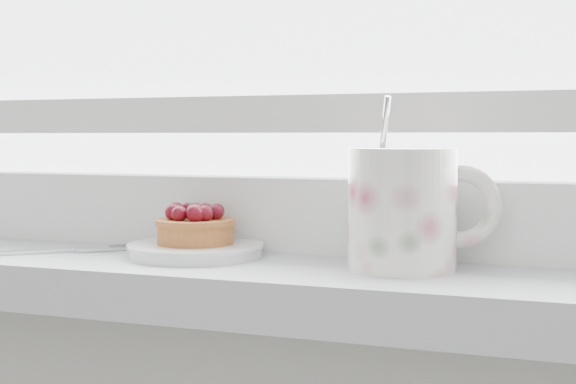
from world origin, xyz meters
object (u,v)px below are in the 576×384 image
at_px(raspberry_tart, 195,226).
at_px(floral_mug, 406,206).
at_px(saucer, 196,250).
at_px(fork, 32,251).

xyz_separation_m(raspberry_tart, floral_mug, (0.19, -0.00, 0.02)).
bearing_deg(floral_mug, saucer, 178.85).
bearing_deg(raspberry_tart, saucer, 31.71).
relative_size(raspberry_tart, floral_mug, 0.51).
distance_m(saucer, fork, 0.16).
xyz_separation_m(floral_mug, fork, (-0.35, -0.03, -0.05)).
bearing_deg(fork, raspberry_tart, 12.99).
bearing_deg(saucer, floral_mug, -1.15).
height_order(raspberry_tart, fork, raspberry_tart).
relative_size(raspberry_tart, fork, 0.42).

